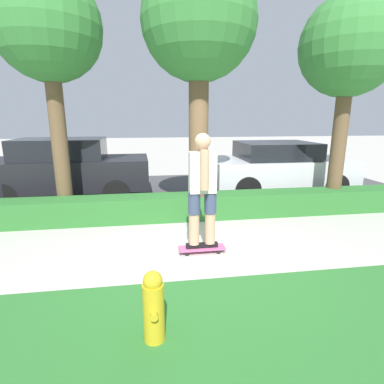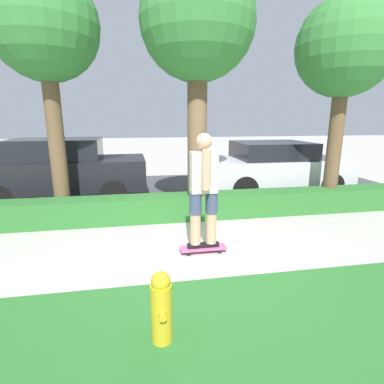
% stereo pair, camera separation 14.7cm
% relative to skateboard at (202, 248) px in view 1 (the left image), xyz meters
% --- Properties ---
extents(ground_plane, '(60.00, 60.00, 0.00)m').
position_rel_skateboard_xyz_m(ground_plane, '(-0.08, 0.15, -0.07)').
color(ground_plane, '#BCB7AD').
extents(street_asphalt, '(14.22, 5.00, 0.01)m').
position_rel_skateboard_xyz_m(street_asphalt, '(-0.08, 4.35, -0.07)').
color(street_asphalt, '#474749').
rests_on(street_asphalt, ground_plane).
extents(hedge_row, '(14.22, 0.60, 0.53)m').
position_rel_skateboard_xyz_m(hedge_row, '(-0.08, 1.75, 0.19)').
color(hedge_row, '#2D702D').
rests_on(hedge_row, ground_plane).
extents(skateboard, '(0.75, 0.24, 0.09)m').
position_rel_skateboard_xyz_m(skateboard, '(0.00, 0.00, 0.00)').
color(skateboard, '#DB5B93').
rests_on(skateboard, ground_plane).
extents(skater_person, '(0.52, 0.47, 1.83)m').
position_rel_skateboard_xyz_m(skater_person, '(0.00, -0.00, 0.99)').
color(skater_person, black).
rests_on(skater_person, skateboard).
extents(tree_near, '(2.08, 2.08, 4.88)m').
position_rel_skateboard_xyz_m(tree_near, '(-2.64, 2.22, 3.69)').
color(tree_near, brown).
rests_on(tree_near, ground_plane).
extents(tree_mid, '(2.20, 2.20, 5.00)m').
position_rel_skateboard_xyz_m(tree_mid, '(0.22, 1.70, 3.72)').
color(tree_mid, brown).
rests_on(tree_mid, ground_plane).
extents(tree_far, '(2.13, 2.13, 4.69)m').
position_rel_skateboard_xyz_m(tree_far, '(3.53, 1.92, 3.49)').
color(tree_far, brown).
rests_on(tree_far, ground_plane).
extents(parked_car_front, '(4.20, 1.83, 1.62)m').
position_rel_skateboard_xyz_m(parked_car_front, '(-2.94, 3.76, 0.77)').
color(parked_car_front, black).
rests_on(parked_car_front, ground_plane).
extents(parked_car_middle, '(3.98, 2.06, 1.47)m').
position_rel_skateboard_xyz_m(parked_car_middle, '(2.90, 3.68, 0.71)').
color(parked_car_middle, silver).
rests_on(parked_car_middle, ground_plane).
extents(fire_hydrant, '(0.21, 0.33, 0.74)m').
position_rel_skateboard_xyz_m(fire_hydrant, '(-0.82, -1.89, 0.30)').
color(fire_hydrant, gold).
rests_on(fire_hydrant, ground_plane).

